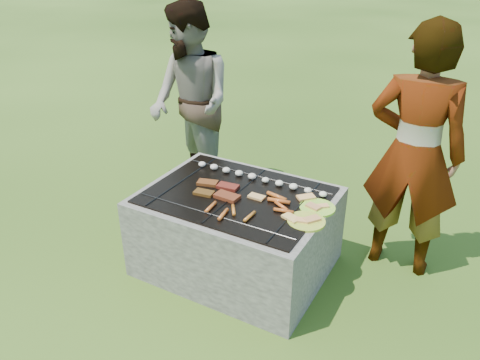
# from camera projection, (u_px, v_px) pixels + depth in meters

# --- Properties ---
(lawn) EXTENTS (60.00, 60.00, 0.00)m
(lawn) POSITION_uv_depth(u_px,v_px,m) (237.00, 265.00, 3.55)
(lawn) COLOR #254110
(lawn) RESTS_ON ground
(fire_pit) EXTENTS (1.30, 1.00, 0.62)m
(fire_pit) POSITION_uv_depth(u_px,v_px,m) (237.00, 234.00, 3.42)
(fire_pit) COLOR #A39C91
(fire_pit) RESTS_ON ground
(mushrooms) EXTENTS (1.05, 0.06, 0.04)m
(mushrooms) POSITION_uv_depth(u_px,v_px,m) (256.00, 177.00, 3.46)
(mushrooms) COLOR silver
(mushrooms) RESTS_ON fire_pit
(pork_slabs) EXTENTS (0.40, 0.26, 0.03)m
(pork_slabs) POSITION_uv_depth(u_px,v_px,m) (219.00, 190.00, 3.30)
(pork_slabs) COLOR #9B4D1C
(pork_slabs) RESTS_ON fire_pit
(sausages) EXTENTS (0.52, 0.48, 0.03)m
(sausages) POSITION_uv_depth(u_px,v_px,m) (258.00, 206.00, 3.10)
(sausages) COLOR #C77120
(sausages) RESTS_ON fire_pit
(bread_on_grate) EXTENTS (0.44, 0.42, 0.02)m
(bread_on_grate) POSITION_uv_depth(u_px,v_px,m) (286.00, 204.00, 3.14)
(bread_on_grate) COLOR #F3DF7C
(bread_on_grate) RESTS_ON fire_pit
(plate_far) EXTENTS (0.25, 0.25, 0.03)m
(plate_far) POSITION_uv_depth(u_px,v_px,m) (317.00, 208.00, 3.11)
(plate_far) COLOR yellow
(plate_far) RESTS_ON fire_pit
(plate_near) EXTENTS (0.30, 0.30, 0.03)m
(plate_near) POSITION_uv_depth(u_px,v_px,m) (307.00, 221.00, 2.96)
(plate_near) COLOR yellow
(plate_near) RESTS_ON fire_pit
(cook) EXTENTS (0.67, 0.46, 1.80)m
(cook) POSITION_uv_depth(u_px,v_px,m) (414.00, 154.00, 3.17)
(cook) COLOR #A6978A
(cook) RESTS_ON ground
(bystander) EXTENTS (1.08, 1.01, 1.78)m
(bystander) POSITION_uv_depth(u_px,v_px,m) (190.00, 104.00, 4.21)
(bystander) COLOR #AA9B8E
(bystander) RESTS_ON ground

